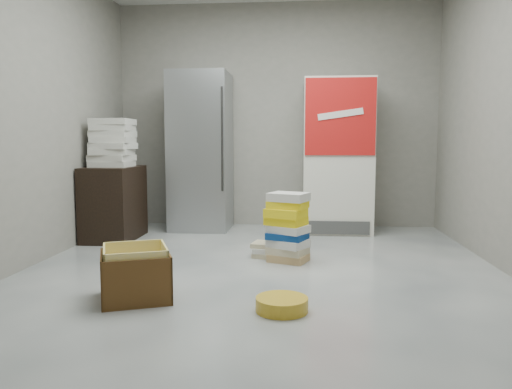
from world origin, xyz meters
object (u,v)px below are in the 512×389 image
Objects in this scene: wood_shelf at (114,203)px; cardboard_box at (136,277)px; steel_fridge at (201,152)px; phonebook_stack_main at (288,227)px; coke_cooler at (337,156)px.

wood_shelf reaches higher than cardboard_box.
steel_fridge reaches higher than cardboard_box.
wood_shelf is 2.13m from phonebook_stack_main.
cardboard_box is at bearing -107.56° from phonebook_stack_main.
steel_fridge is 2.37× the size of wood_shelf.
phonebook_stack_main is at bearing 27.59° from cardboard_box.
coke_cooler is 2.90× the size of phonebook_stack_main.
cardboard_box is (0.10, -2.78, -0.80)m from steel_fridge.
steel_fridge is 2.89m from cardboard_box.
coke_cooler is (1.65, -0.01, -0.05)m from steel_fridge.
cardboard_box is (-1.55, -2.77, -0.75)m from coke_cooler.
steel_fridge is 3.23× the size of cardboard_box.
coke_cooler reaches higher than wood_shelf.
steel_fridge is at bearing 179.82° from coke_cooler.
coke_cooler is at bearing 38.89° from cardboard_box.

